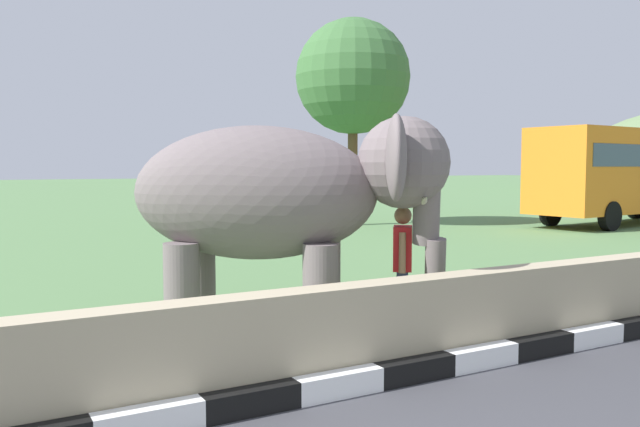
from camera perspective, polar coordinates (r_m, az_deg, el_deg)
striped_curb at (r=5.88m, az=-10.23°, el=-16.53°), size 16.20×0.20×0.24m
barrier_parapet at (r=7.09m, az=7.41°, el=-9.67°), size 28.00×0.36×1.00m
elephant at (r=8.33m, az=-3.10°, el=1.57°), size 3.95×3.53×2.81m
person_handler at (r=8.72m, az=7.18°, el=-4.20°), size 0.46×0.57×1.66m
bus_orange at (r=27.12m, az=25.01°, el=3.56°), size 9.27×3.45×3.50m
tree_distant at (r=24.39m, az=2.88°, el=11.74°), size 4.18×4.18×7.52m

